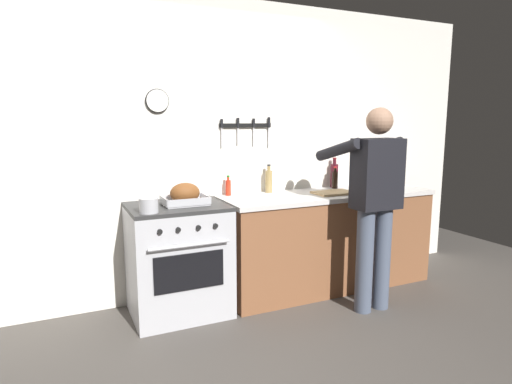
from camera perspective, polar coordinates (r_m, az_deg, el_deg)
name	(u,v)px	position (r m, az deg, el deg)	size (l,w,h in m)	color
ground_plane	(254,366)	(3.02, -0.24, -21.79)	(8.00, 8.00, 0.00)	#4C4742
wall_back	(189,151)	(3.86, -8.67, 5.37)	(6.00, 0.13, 2.60)	white
counter_block	(326,239)	(4.19, 9.12, -6.12)	(2.03, 0.65, 0.90)	brown
stove	(178,260)	(3.62, -10.09, -8.67)	(0.76, 0.67, 0.90)	#BCBCC1
person_cook	(374,197)	(3.65, 15.18, -0.59)	(0.51, 0.63, 1.66)	#4C566B
roasting_pan	(185,195)	(3.50, -9.24, -0.38)	(0.35, 0.26, 0.17)	#B7B7BC
saucepan	(149,205)	(3.24, -13.83, -1.72)	(0.14, 0.14, 0.11)	#B7B7BC
cutting_board	(334,193)	(4.03, 10.10, -0.09)	(0.36, 0.24, 0.02)	tan
bottle_hot_sauce	(228,187)	(3.88, -3.64, 0.62)	(0.05, 0.05, 0.18)	red
bottle_soy_sauce	(335,179)	(4.34, 10.25, 1.64)	(0.06, 0.06, 0.22)	black
bottle_wine_red	(334,175)	(4.42, 10.16, 2.22)	(0.08, 0.08, 0.30)	#47141E
bottle_vinegar	(269,181)	(4.03, 1.68, 1.47)	(0.07, 0.07, 0.26)	#997F4C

